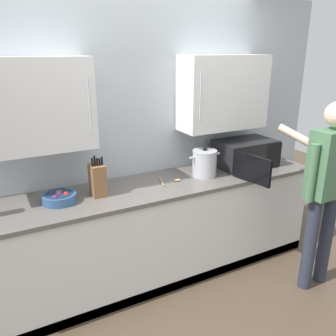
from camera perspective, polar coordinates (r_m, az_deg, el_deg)
name	(u,v)px	position (r m, az deg, el deg)	size (l,w,h in m)	color
ground_plane	(187,318)	(3.02, 3.07, -23.28)	(9.15, 9.15, 0.00)	#4C3D2D
back_wall_tiled	(134,128)	(3.18, -5.53, 6.60)	(4.16, 0.44, 2.51)	#B2BCC1
counter_unit	(151,232)	(3.22, -2.80, -10.39)	(3.25, 0.66, 0.91)	white
microwave_oven	(243,154)	(3.55, 12.20, 2.27)	(0.59, 0.80, 0.26)	black
fruit_bowl	(59,197)	(2.81, -17.32, -4.58)	(0.26, 0.26, 0.09)	#335684
wooden_spoon	(170,181)	(3.10, 0.26, -2.09)	(0.21, 0.22, 0.02)	tan
stock_pot	(204,163)	(3.23, 5.97, 0.81)	(0.32, 0.23, 0.27)	#B7BABF
knife_block	(98,180)	(2.84, -11.43, -1.89)	(0.11, 0.15, 0.34)	brown
person_figure	(326,182)	(3.16, 24.35, -2.06)	(0.44, 0.61, 1.65)	#282D3D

